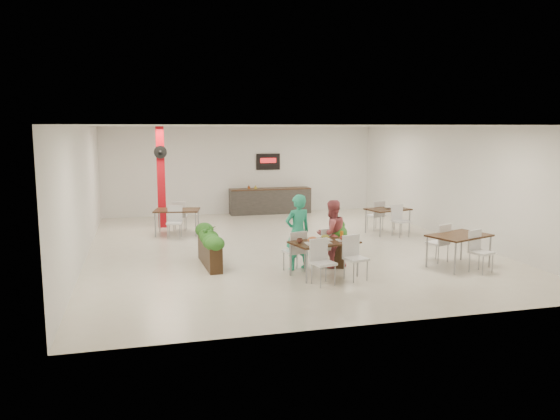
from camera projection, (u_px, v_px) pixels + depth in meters
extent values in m
plane|color=beige|center=(283.00, 247.00, 14.60)|extent=(12.00, 12.00, 0.00)
cube|color=white|center=(242.00, 170.00, 20.10)|extent=(10.00, 0.10, 3.20)
cube|color=white|center=(380.00, 227.00, 8.62)|extent=(10.00, 0.10, 3.20)
cube|color=white|center=(83.00, 193.00, 13.12)|extent=(0.10, 12.00, 3.20)
cube|color=white|center=(452.00, 183.00, 15.60)|extent=(0.10, 12.00, 3.20)
cube|color=white|center=(283.00, 126.00, 14.12)|extent=(10.00, 12.00, 0.04)
cube|color=#AD0B15|center=(161.00, 177.00, 17.25)|extent=(0.25, 0.25, 3.20)
cylinder|color=black|center=(160.00, 152.00, 16.96)|extent=(0.40, 0.06, 0.40)
sphere|color=black|center=(160.00, 152.00, 16.92)|extent=(0.12, 0.12, 0.12)
cube|color=#292725|center=(270.00, 201.00, 20.19)|extent=(3.00, 0.60, 0.90)
cube|color=black|center=(270.00, 189.00, 20.12)|extent=(3.00, 0.62, 0.04)
cube|color=black|center=(268.00, 162.00, 20.27)|extent=(0.90, 0.04, 0.60)
cube|color=red|center=(268.00, 160.00, 20.23)|extent=(0.60, 0.02, 0.18)
imported|color=#994719|center=(249.00, 186.00, 19.90)|extent=(0.09, 0.09, 0.19)
imported|color=gold|center=(256.00, 186.00, 19.97)|extent=(0.13, 0.13, 0.17)
cube|color=black|center=(324.00, 242.00, 11.66)|extent=(1.55, 1.10, 0.04)
cylinder|color=gray|center=(307.00, 266.00, 11.12)|extent=(0.04, 0.04, 0.71)
cylinder|color=gray|center=(358.00, 259.00, 11.71)|extent=(0.04, 0.04, 0.71)
cylinder|color=gray|center=(290.00, 259.00, 11.71)|extent=(0.04, 0.04, 0.71)
cylinder|color=gray|center=(340.00, 253.00, 12.31)|extent=(0.04, 0.04, 0.71)
cube|color=white|center=(294.00, 251.00, 12.04)|extent=(0.51, 0.51, 0.05)
cube|color=white|center=(298.00, 242.00, 11.83)|extent=(0.42, 0.14, 0.45)
cylinder|color=gray|center=(297.00, 259.00, 12.30)|extent=(0.02, 0.02, 0.43)
cylinder|color=gray|center=(284.00, 261.00, 12.14)|extent=(0.02, 0.02, 0.43)
cylinder|color=gray|center=(305.00, 263.00, 12.00)|extent=(0.02, 0.02, 0.43)
cylinder|color=gray|center=(291.00, 264.00, 11.84)|extent=(0.02, 0.02, 0.43)
cube|color=white|center=(325.00, 248.00, 12.41)|extent=(0.51, 0.51, 0.05)
cube|color=white|center=(329.00, 238.00, 12.20)|extent=(0.42, 0.14, 0.45)
cylinder|color=gray|center=(327.00, 255.00, 12.67)|extent=(0.02, 0.02, 0.43)
cylinder|color=gray|center=(314.00, 257.00, 12.51)|extent=(0.02, 0.02, 0.43)
cylinder|color=gray|center=(335.00, 259.00, 12.37)|extent=(0.02, 0.02, 0.43)
cylinder|color=gray|center=(322.00, 260.00, 12.21)|extent=(0.02, 0.02, 0.43)
cube|color=white|center=(323.00, 263.00, 10.99)|extent=(0.51, 0.51, 0.05)
cube|color=white|center=(319.00, 249.00, 11.12)|extent=(0.42, 0.14, 0.45)
cylinder|color=gray|center=(321.00, 278.00, 10.80)|extent=(0.02, 0.02, 0.43)
cylinder|color=gray|center=(335.00, 275.00, 10.95)|extent=(0.02, 0.02, 0.43)
cylinder|color=gray|center=(312.00, 274.00, 11.09)|extent=(0.02, 0.02, 0.43)
cylinder|color=gray|center=(326.00, 272.00, 11.25)|extent=(0.02, 0.02, 0.43)
cube|color=white|center=(356.00, 259.00, 11.36)|extent=(0.51, 0.51, 0.05)
cube|color=white|center=(351.00, 245.00, 11.49)|extent=(0.42, 0.14, 0.45)
cylinder|color=gray|center=(354.00, 273.00, 11.17)|extent=(0.02, 0.02, 0.43)
cylinder|color=gray|center=(367.00, 271.00, 11.33)|extent=(0.02, 0.02, 0.43)
cylinder|color=gray|center=(344.00, 269.00, 11.46)|extent=(0.02, 0.02, 0.43)
cylinder|color=gray|center=(357.00, 267.00, 11.62)|extent=(0.02, 0.02, 0.43)
cube|color=white|center=(313.00, 243.00, 11.40)|extent=(0.36, 0.36, 0.01)
ellipsoid|color=brown|center=(313.00, 240.00, 11.39)|extent=(0.22, 0.22, 0.13)
cube|color=white|center=(325.00, 240.00, 11.80)|extent=(0.31, 0.31, 0.01)
ellipsoid|color=orange|center=(325.00, 237.00, 11.79)|extent=(0.18, 0.18, 0.11)
cube|color=white|center=(343.00, 240.00, 11.73)|extent=(0.31, 0.31, 0.01)
ellipsoid|color=#531510|center=(343.00, 238.00, 11.72)|extent=(0.16, 0.16, 0.10)
cube|color=white|center=(327.00, 243.00, 11.47)|extent=(0.22, 0.22, 0.01)
ellipsoid|color=white|center=(327.00, 241.00, 11.46)|extent=(0.12, 0.12, 0.07)
cylinder|color=orange|center=(342.00, 234.00, 12.03)|extent=(0.07, 0.07, 0.15)
imported|color=#502A22|center=(300.00, 241.00, 11.48)|extent=(0.12, 0.12, 0.10)
imported|color=#28AE84|center=(298.00, 232.00, 12.16)|extent=(0.70, 0.54, 1.70)
imported|color=#CE5B65|center=(332.00, 234.00, 12.37)|extent=(0.87, 0.74, 1.54)
cube|color=black|center=(210.00, 253.00, 12.57)|extent=(0.36, 1.72, 0.57)
ellipsoid|color=#19581A|center=(215.00, 242.00, 11.84)|extent=(0.40, 0.40, 0.32)
ellipsoid|color=#19581A|center=(212.00, 239.00, 12.18)|extent=(0.40, 0.40, 0.32)
ellipsoid|color=#19581A|center=(209.00, 236.00, 12.51)|extent=(0.40, 0.40, 0.32)
ellipsoid|color=#19581A|center=(207.00, 233.00, 12.84)|extent=(0.40, 0.40, 0.32)
ellipsoid|color=#19581A|center=(204.00, 231.00, 13.18)|extent=(0.40, 0.40, 0.32)
imported|color=#19581A|center=(209.00, 233.00, 12.50)|extent=(0.33, 0.29, 0.37)
cube|color=black|center=(337.00, 246.00, 13.19)|extent=(0.93, 1.87, 0.62)
ellipsoid|color=#19581A|center=(338.00, 235.00, 12.35)|extent=(0.40, 0.40, 0.32)
ellipsoid|color=#19581A|center=(338.00, 232.00, 12.74)|extent=(0.40, 0.40, 0.32)
ellipsoid|color=#19581A|center=(338.00, 229.00, 13.12)|extent=(0.40, 0.40, 0.32)
ellipsoid|color=#19581A|center=(337.00, 226.00, 13.51)|extent=(0.40, 0.40, 0.32)
ellipsoid|color=#19581A|center=(337.00, 223.00, 13.90)|extent=(0.40, 0.40, 0.32)
imported|color=#19581A|center=(338.00, 225.00, 13.11)|extent=(0.23, 0.23, 0.41)
cube|color=black|center=(177.00, 210.00, 16.20)|extent=(1.44, 1.11, 0.04)
cylinder|color=gray|center=(155.00, 225.00, 15.86)|extent=(0.04, 0.04, 0.71)
cylinder|color=gray|center=(196.00, 225.00, 15.91)|extent=(0.04, 0.04, 0.71)
cylinder|color=gray|center=(159.00, 221.00, 16.59)|extent=(0.04, 0.04, 0.71)
cylinder|color=gray|center=(198.00, 220.00, 16.65)|extent=(0.04, 0.04, 0.71)
cube|color=white|center=(180.00, 216.00, 16.83)|extent=(0.50, 0.50, 0.05)
cube|color=white|center=(179.00, 209.00, 16.61)|extent=(0.42, 0.12, 0.45)
cylinder|color=gray|center=(186.00, 223.00, 17.04)|extent=(0.02, 0.02, 0.43)
cylinder|color=gray|center=(175.00, 223.00, 17.02)|extent=(0.02, 0.02, 0.43)
cylinder|color=gray|center=(185.00, 225.00, 16.71)|extent=(0.02, 0.02, 0.43)
cylinder|color=gray|center=(174.00, 225.00, 16.69)|extent=(0.02, 0.02, 0.43)
cube|color=white|center=(174.00, 223.00, 15.65)|extent=(0.50, 0.50, 0.05)
cube|color=white|center=(175.00, 213.00, 15.80)|extent=(0.42, 0.12, 0.45)
cylinder|color=gray|center=(168.00, 232.00, 15.50)|extent=(0.02, 0.02, 0.43)
cylinder|color=gray|center=(180.00, 232.00, 15.52)|extent=(0.02, 0.02, 0.43)
cylinder|color=gray|center=(170.00, 230.00, 15.84)|extent=(0.02, 0.02, 0.43)
cylinder|color=gray|center=(181.00, 230.00, 15.86)|extent=(0.02, 0.02, 0.43)
imported|color=white|center=(177.00, 209.00, 16.19)|extent=(0.22, 0.22, 0.05)
cube|color=black|center=(388.00, 209.00, 16.37)|extent=(1.38, 1.08, 0.04)
cylinder|color=gray|center=(380.00, 225.00, 15.87)|extent=(0.04, 0.04, 0.71)
cylinder|color=gray|center=(409.00, 222.00, 16.38)|extent=(0.04, 0.04, 0.71)
cylinder|color=gray|center=(366.00, 221.00, 16.47)|extent=(0.04, 0.04, 0.71)
cylinder|color=gray|center=(394.00, 218.00, 16.99)|extent=(0.04, 0.04, 0.71)
cube|color=white|center=(375.00, 216.00, 16.94)|extent=(0.51, 0.51, 0.05)
cube|color=white|center=(379.00, 208.00, 16.73)|extent=(0.42, 0.14, 0.45)
cylinder|color=gray|center=(376.00, 222.00, 17.20)|extent=(0.02, 0.02, 0.43)
cylinder|color=gray|center=(367.00, 223.00, 17.04)|extent=(0.02, 0.02, 0.43)
cylinder|color=gray|center=(383.00, 223.00, 16.90)|extent=(0.02, 0.02, 0.43)
cylinder|color=gray|center=(374.00, 224.00, 16.75)|extent=(0.02, 0.02, 0.43)
cube|color=white|center=(401.00, 221.00, 15.89)|extent=(0.51, 0.51, 0.05)
cube|color=white|center=(397.00, 212.00, 16.02)|extent=(0.42, 0.14, 0.45)
cylinder|color=gray|center=(400.00, 231.00, 15.70)|extent=(0.02, 0.02, 0.43)
cylinder|color=gray|center=(409.00, 230.00, 15.86)|extent=(0.02, 0.02, 0.43)
cylinder|color=gray|center=(392.00, 229.00, 16.00)|extent=(0.02, 0.02, 0.43)
cylinder|color=gray|center=(401.00, 228.00, 16.15)|extent=(0.02, 0.02, 0.43)
imported|color=white|center=(388.00, 208.00, 16.37)|extent=(0.22, 0.22, 0.05)
cube|color=black|center=(459.00, 236.00, 12.38)|extent=(1.58, 1.31, 0.04)
cylinder|color=gray|center=(455.00, 259.00, 11.77)|extent=(0.04, 0.04, 0.71)
cylinder|color=gray|center=(490.00, 251.00, 12.46)|extent=(0.04, 0.04, 0.71)
cylinder|color=gray|center=(427.00, 252.00, 12.41)|extent=(0.04, 0.04, 0.71)
cylinder|color=gray|center=(461.00, 245.00, 13.10)|extent=(0.04, 0.04, 0.71)
cube|color=white|center=(438.00, 243.00, 12.91)|extent=(0.54, 0.54, 0.05)
cube|color=white|center=(445.00, 234.00, 12.72)|extent=(0.41, 0.18, 0.45)
cylinder|color=gray|center=(436.00, 250.00, 13.18)|extent=(0.02, 0.02, 0.43)
cylinder|color=gray|center=(427.00, 252.00, 12.99)|extent=(0.02, 0.02, 0.43)
cylinder|color=gray|center=(448.00, 253.00, 12.90)|extent=(0.02, 0.02, 0.43)
cylinder|color=gray|center=(438.00, 255.00, 12.71)|extent=(0.02, 0.02, 0.43)
cube|color=white|center=(481.00, 253.00, 11.93)|extent=(0.54, 0.54, 0.05)
cube|color=white|center=(475.00, 240.00, 12.05)|extent=(0.41, 0.18, 0.45)
cylinder|color=gray|center=(483.00, 266.00, 11.73)|extent=(0.02, 0.02, 0.43)
cylinder|color=gray|center=(492.00, 263.00, 11.92)|extent=(0.02, 0.02, 0.43)
cylinder|color=gray|center=(469.00, 262.00, 12.01)|extent=(0.02, 0.02, 0.43)
cylinder|color=gray|center=(479.00, 260.00, 12.20)|extent=(0.02, 0.02, 0.43)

